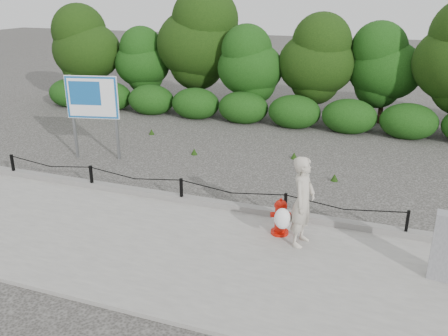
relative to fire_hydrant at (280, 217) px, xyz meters
The scene contains 9 objects.
ground 2.70m from the fire_hydrant, 164.16° to the left, with size 90.00×90.00×0.00m, color #2D2B28.
sidewalk 2.89m from the fire_hydrant, 153.59° to the right, with size 14.00×4.00×0.08m, color gray.
curb 2.70m from the fire_hydrant, 163.13° to the left, with size 14.00×0.22×0.14m, color slate.
chain_barrier 2.66m from the fire_hydrant, 164.16° to the left, with size 10.06×0.06×0.60m.
treeline 10.18m from the fire_hydrant, 103.64° to the left, with size 20.27×3.81×4.88m.
fire_hydrant is the anchor object (origin of this frame).
pedestrian 0.73m from the fire_hydrant, 28.54° to the right, with size 0.78×0.72×1.81m.
utility_cabinet 3.10m from the fire_hydrant, 11.16° to the right, with size 0.49×0.36×1.36m.
advertising_sign 7.11m from the fire_hydrant, 155.69° to the left, with size 1.54×0.44×2.51m.
Camera 1 is at (4.47, -9.28, 4.79)m, focal length 38.00 mm.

